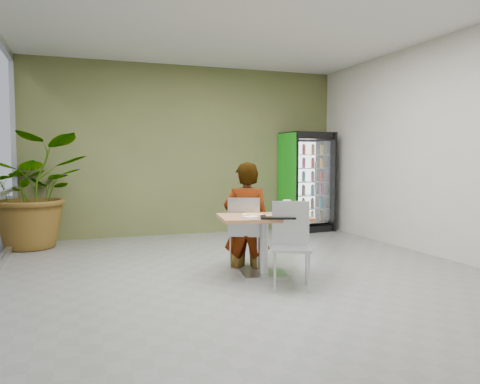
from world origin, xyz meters
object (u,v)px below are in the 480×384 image
Objects in this scene: seated_woman at (247,226)px; dining_table at (264,233)px; cafeteria_tray at (278,217)px; soda_cup at (287,208)px; beverage_fridge at (307,182)px; potted_plant at (34,191)px; chair_far at (245,227)px; chair_near at (291,237)px.

dining_table is at bearing 118.03° from seated_woman.
cafeteria_tray is at bearing 121.36° from seated_woman.
beverage_fridge reaches higher than soda_cup.
chair_far is at bearing -42.04° from potted_plant.
chair_far is 0.06m from seated_woman.
seated_woman is 3.48m from beverage_fridge.
chair_near is (0.19, -1.02, 0.01)m from chair_far.
beverage_fridge is at bearing 83.04° from chair_near.
soda_cup is at bearing 92.96° from chair_near.
cafeteria_tray is at bearing -48.73° from potted_plant.
dining_table is 6.37× the size of soda_cup.
dining_table is 1.22× the size of chair_near.
seated_woman is 4.27× the size of cafeteria_tray.
dining_table is 0.69× the size of seated_woman.
beverage_fridge is at bearing 59.03° from soda_cup.
chair_far is at bearing 123.08° from chair_near.
cafeteria_tray is 4.08m from beverage_fridge.
seated_woman is (0.04, 0.04, 0.00)m from chair_far.
chair_far is 2.35× the size of cafeteria_tray.
chair_near is 1.07m from seated_woman.
chair_near is 4.25m from beverage_fridge.
cafeteria_tray is at bearing -128.53° from beverage_fridge.
beverage_fridge reaches higher than seated_woman.
beverage_fridge reaches higher than chair_near.
seated_woman is 3.70m from potted_plant.
soda_cup is 0.36m from cafeteria_tray.
chair_far is 0.48× the size of beverage_fridge.
soda_cup is 0.10× the size of potted_plant.
soda_cup is (0.30, -0.02, 0.30)m from dining_table.
potted_plant is at bearing 152.63° from chair_near.
cafeteria_tray is (0.13, -0.79, 0.21)m from chair_far.
chair_near reaches higher than cafeteria_tray.
dining_table is 0.36m from cafeteria_tray.
dining_table is at bearing 126.36° from chair_near.
chair_near is 0.52× the size of potted_plant.
chair_near is at bearing -76.29° from dining_table.
chair_far is 5.11× the size of soda_cup.
chair_near is 0.56× the size of seated_woman.
potted_plant reaches higher than chair_near.
seated_woman reaches higher than dining_table.
chair_far is 1.03m from chair_near.
chair_far is at bearing 97.20° from dining_table.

